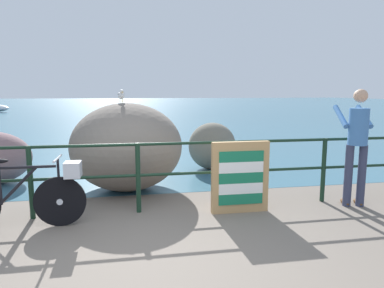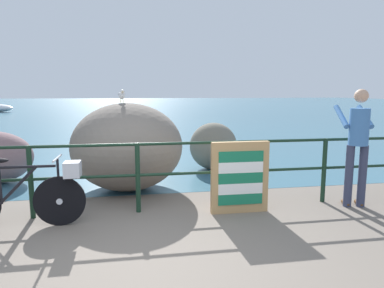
{
  "view_description": "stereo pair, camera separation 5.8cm",
  "coord_description": "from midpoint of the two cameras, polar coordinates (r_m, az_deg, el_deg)",
  "views": [
    {
      "loc": [
        -0.09,
        -3.18,
        1.74
      ],
      "look_at": [
        0.86,
        2.13,
        0.92
      ],
      "focal_mm": 32.4,
      "sensor_mm": 36.0,
      "label": 1
    },
    {
      "loc": [
        -0.04,
        -3.19,
        1.74
      ],
      "look_at": [
        0.86,
        2.13,
        0.92
      ],
      "focal_mm": 32.4,
      "sensor_mm": 36.0,
      "label": 2
    }
  ],
  "objects": [
    {
      "name": "seagull",
      "position": [
        6.26,
        -11.23,
        7.94
      ],
      "size": [
        0.15,
        0.34,
        0.23
      ],
      "rotation": [
        0.0,
        0.0,
        4.86
      ],
      "color": "gold",
      "rests_on": "breakwater_boulder_main"
    },
    {
      "name": "sea_surface",
      "position": [
        50.8,
        -9.54,
        6.53
      ],
      "size": [
        120.0,
        90.0,
        0.01
      ],
      "primitive_type": "cube",
      "color": "#38667A",
      "rests_on": "ground_plane"
    },
    {
      "name": "breakwater_boulder_right",
      "position": [
        7.82,
        3.74,
        -0.34
      ],
      "size": [
        1.07,
        0.96,
        1.05
      ],
      "color": "slate",
      "rests_on": "ground"
    },
    {
      "name": "ground_plane",
      "position": [
        23.25,
        -9.39,
        4.07
      ],
      "size": [
        120.0,
        120.0,
        0.1
      ],
      "primitive_type": "cube",
      "color": "#6B6056"
    },
    {
      "name": "bicycle",
      "position": [
        4.92,
        -24.97,
        -7.24
      ],
      "size": [
        1.7,
        0.48,
        0.92
      ],
      "rotation": [
        0.0,
        0.0,
        -0.0
      ],
      "color": "black",
      "rests_on": "ground_plane"
    },
    {
      "name": "promenade_railing",
      "position": [
        5.04,
        -8.61,
        -4.11
      ],
      "size": [
        8.8,
        0.07,
        1.02
      ],
      "color": "black",
      "rests_on": "ground_plane"
    },
    {
      "name": "folded_deckchair_stack",
      "position": [
        5.05,
        8.2,
        -5.46
      ],
      "size": [
        0.84,
        0.1,
        1.04
      ],
      "color": "tan",
      "rests_on": "ground_plane"
    },
    {
      "name": "person_at_railing",
      "position": [
        5.76,
        25.84,
        0.27
      ],
      "size": [
        0.54,
        0.67,
        1.78
      ],
      "rotation": [
        0.0,
        0.0,
        1.36
      ],
      "color": "#333851",
      "rests_on": "ground_plane"
    },
    {
      "name": "breakwater_boulder_main",
      "position": [
        6.25,
        -10.35,
        -0.44
      ],
      "size": [
        1.96,
        1.94,
        1.55
      ],
      "color": "slate",
      "rests_on": "ground"
    }
  ]
}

